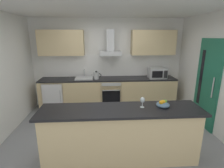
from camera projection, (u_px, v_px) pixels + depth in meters
The scene contains 17 objects.
ground at pixel (112, 134), 3.86m from camera, with size 5.48×4.69×0.02m, color gray.
ceiling at pixel (112, 7), 3.16m from camera, with size 5.48×4.69×0.02m, color white.
wall_back at pixel (108, 63), 5.34m from camera, with size 5.48×0.12×2.60m, color white.
wall_right at pixel (220, 75), 3.65m from camera, with size 0.12×4.69×2.60m, color white.
backsplash_tile at pixel (108, 65), 5.29m from camera, with size 3.80×0.02×0.66m, color white.
counter_back at pixel (108, 93), 5.20m from camera, with size 3.94×0.60×0.90m.
counter_island at pixel (121, 135), 2.95m from camera, with size 2.67×0.64×0.95m.
upper_cabinets at pixel (108, 43), 4.96m from camera, with size 3.89×0.32×0.70m.
side_door at pixel (207, 84), 4.00m from camera, with size 0.08×0.85×2.05m.
oven at pixel (111, 93), 5.18m from camera, with size 0.60×0.62×0.80m.
refrigerator at pixel (55, 95), 5.08m from camera, with size 0.58×0.60×0.85m.
microwave at pixel (157, 73), 5.08m from camera, with size 0.50×0.38×0.30m.
sink at pixel (84, 78), 5.02m from camera, with size 0.50×0.40×0.26m.
kettle at pixel (96, 75), 4.97m from camera, with size 0.29×0.15×0.24m.
range_hood at pixel (110, 47), 4.95m from camera, with size 0.62×0.45×0.72m.
wine_glass at pixel (142, 100), 2.85m from camera, with size 0.08×0.08×0.18m.
fruit_bowl at pixel (163, 104), 2.90m from camera, with size 0.22×0.22×0.13m.
Camera 1 is at (-0.21, -3.42, 2.10)m, focal length 27.86 mm.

